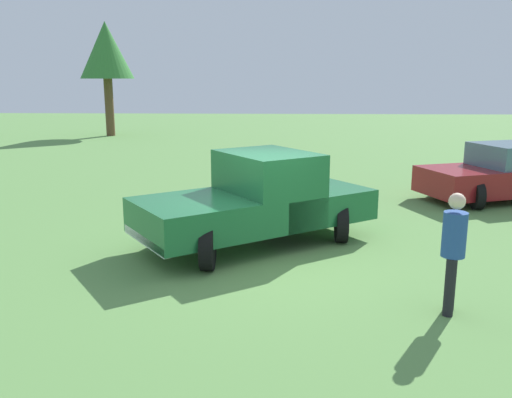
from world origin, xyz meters
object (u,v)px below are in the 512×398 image
(sedan_near, at_px, (509,173))
(person_bystander, at_px, (453,247))
(tree_back_left, at_px, (106,52))
(pickup_truck, at_px, (261,197))

(sedan_near, bearing_deg, person_bystander, 43.49)
(tree_back_left, bearing_deg, person_bystander, -152.75)
(pickup_truck, height_order, person_bystander, pickup_truck)
(sedan_near, bearing_deg, tree_back_left, -64.52)
(pickup_truck, distance_m, person_bystander, 4.16)
(pickup_truck, bearing_deg, person_bystander, 95.59)
(pickup_truck, distance_m, sedan_near, 7.78)
(person_bystander, relative_size, tree_back_left, 0.27)
(person_bystander, bearing_deg, tree_back_left, 137.83)
(pickup_truck, relative_size, sedan_near, 0.98)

